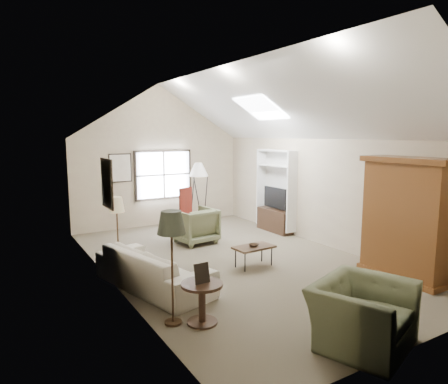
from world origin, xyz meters
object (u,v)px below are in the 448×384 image
armoire (407,219)px  coffee_table (254,256)px  armchair_near (362,315)px  side_chair (192,212)px  armchair_far (195,225)px  side_table (202,303)px  sofa (153,268)px

armoire → coffee_table: (-2.02, 1.91, -0.89)m
armchair_near → coffee_table: 3.19m
armchair_near → side_chair: (0.64, 6.01, 0.22)m
side_chair → armchair_near: bearing=-120.1°
armchair_near → armchair_far: bearing=66.8°
armoire → side_chair: size_ratio=1.79×
coffee_table → side_chair: size_ratio=0.65×
side_table → side_chair: (2.08, 4.49, 0.32)m
coffee_table → side_chair: bearing=88.5°
armchair_near → side_table: 2.10m
coffee_table → armchair_far: bearing=95.4°
armoire → side_chair: (-1.95, 4.79, -0.48)m
sofa → coffee_table: 2.11m
armoire → armchair_near: size_ratio=1.81×
side_table → side_chair: size_ratio=0.47×
armchair_far → side_table: size_ratio=1.59×
armchair_far → coffee_table: (0.21, -2.18, -0.22)m
armchair_far → coffee_table: 2.20m
sofa → side_table: 1.60m
sofa → coffee_table: bearing=-104.5°
side_chair → armchair_far: bearing=-135.9°
side_chair → side_table: bearing=-138.9°
armoire → armchair_far: (-2.23, 4.09, -0.68)m
armoire → armchair_far: armoire is taller
armchair_near → coffee_table: armchair_near is taller
sofa → coffee_table: (2.11, 0.01, -0.13)m
sofa → side_table: bearing=168.9°
armoire → side_chair: bearing=112.1°
sofa → armchair_far: armchair_far is taller
sofa → side_table: size_ratio=3.99×
side_chair → sofa: bearing=-151.1°
coffee_table → armoire: bearing=-43.4°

